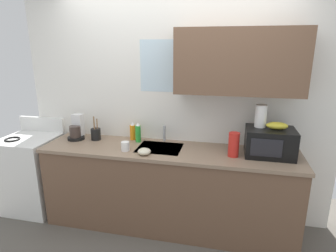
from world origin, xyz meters
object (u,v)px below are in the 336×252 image
at_px(coffee_maker, 77,130).
at_px(dish_soap_bottle_green, 138,133).
at_px(small_bowl, 144,151).
at_px(stove_range, 33,172).
at_px(utensil_crock, 96,134).
at_px(banana_bunch, 277,126).
at_px(microwave, 270,142).
at_px(dish_soap_bottle_orange, 133,131).
at_px(mug_white, 125,146).
at_px(cereal_canister, 234,145).
at_px(paper_towel_roll, 261,116).

xyz_separation_m(coffee_maker, dish_soap_bottle_green, (0.72, 0.05, -0.00)).
bearing_deg(small_bowl, stove_range, 172.20).
bearing_deg(utensil_crock, coffee_maker, -177.15).
distance_m(stove_range, banana_bunch, 2.83).
xyz_separation_m(microwave, utensil_crock, (-1.87, 0.07, -0.06)).
height_order(dish_soap_bottle_orange, mug_white, dish_soap_bottle_orange).
distance_m(coffee_maker, cereal_canister, 1.77).
relative_size(dish_soap_bottle_orange, cereal_canister, 0.87).
height_order(dish_soap_bottle_orange, cereal_canister, cereal_canister).
bearing_deg(stove_range, coffee_maker, 10.24).
bearing_deg(paper_towel_roll, stove_range, -177.86).
distance_m(paper_towel_roll, dish_soap_bottle_orange, 1.40).
bearing_deg(banana_bunch, small_bowl, -168.66).
bearing_deg(cereal_canister, coffee_maker, 174.86).
xyz_separation_m(mug_white, small_bowl, (0.22, -0.06, -0.02)).
bearing_deg(cereal_canister, paper_towel_roll, 32.01).
relative_size(stove_range, small_bowl, 8.31).
relative_size(paper_towel_roll, small_bowl, 1.69).
height_order(dish_soap_bottle_orange, small_bowl, dish_soap_bottle_orange).
bearing_deg(cereal_canister, small_bowl, -170.06).
relative_size(stove_range, mug_white, 11.37).
relative_size(microwave, small_bowl, 3.54).
distance_m(dish_soap_bottle_green, dish_soap_bottle_orange, 0.11).
bearing_deg(mug_white, cereal_canister, 4.78).
bearing_deg(dish_soap_bottle_green, microwave, -4.40).
relative_size(banana_bunch, utensil_crock, 0.72).
xyz_separation_m(microwave, cereal_canister, (-0.34, -0.10, -0.02)).
distance_m(dish_soap_bottle_green, cereal_canister, 1.06).
bearing_deg(small_bowl, utensil_crock, 154.64).
bearing_deg(stove_range, paper_towel_roll, 2.14).
bearing_deg(cereal_canister, microwave, 16.17).
bearing_deg(mug_white, utensil_crock, 150.26).
relative_size(stove_range, banana_bunch, 5.40).
bearing_deg(stove_range, small_bowl, -7.80).
height_order(stove_range, paper_towel_roll, paper_towel_roll).
bearing_deg(dish_soap_bottle_orange, small_bowl, -57.59).
xyz_separation_m(paper_towel_roll, dish_soap_bottle_green, (-1.28, 0.05, -0.28)).
bearing_deg(coffee_maker, paper_towel_roll, -0.24).
height_order(microwave, utensil_crock, utensil_crock).
relative_size(coffee_maker, mug_white, 2.95).
bearing_deg(coffee_maker, mug_white, -19.93).
xyz_separation_m(stove_range, microwave, (2.68, 0.04, 0.58)).
bearing_deg(utensil_crock, mug_white, -29.74).
bearing_deg(dish_soap_bottle_green, dish_soap_bottle_orange, 143.09).
xyz_separation_m(microwave, dish_soap_bottle_green, (-1.38, 0.11, -0.03)).
xyz_separation_m(utensil_crock, small_bowl, (0.67, -0.32, -0.04)).
distance_m(microwave, small_bowl, 1.23).
xyz_separation_m(banana_bunch, paper_towel_roll, (-0.15, 0.05, 0.08)).
xyz_separation_m(stove_range, utensil_crock, (0.81, 0.12, 0.51)).
distance_m(mug_white, small_bowl, 0.23).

